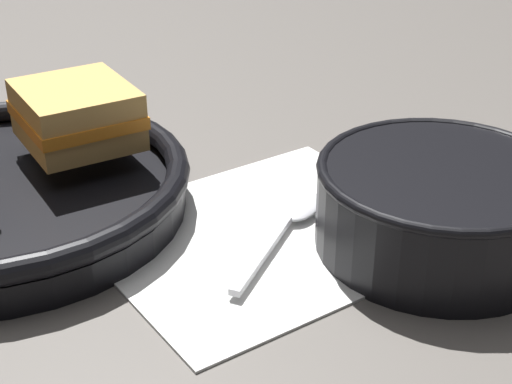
# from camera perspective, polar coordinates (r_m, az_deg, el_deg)

# --- Properties ---
(ground_plane) EXTENTS (4.00, 4.00, 0.00)m
(ground_plane) POSITION_cam_1_polar(r_m,az_deg,el_deg) (0.58, -0.58, -3.32)
(ground_plane) COLOR #56514C
(napkin) EXTENTS (0.26, 0.23, 0.00)m
(napkin) POSITION_cam_1_polar(r_m,az_deg,el_deg) (0.58, 0.65, -2.99)
(napkin) COLOR white
(napkin) RESTS_ON ground_plane
(soup_bowl) EXTENTS (0.18, 0.18, 0.07)m
(soup_bowl) POSITION_cam_1_polar(r_m,az_deg,el_deg) (0.57, 13.23, -0.70)
(soup_bowl) COLOR black
(soup_bowl) RESTS_ON ground_plane
(spoon) EXTENTS (0.14, 0.09, 0.01)m
(spoon) POSITION_cam_1_polar(r_m,az_deg,el_deg) (0.59, 2.37, -1.78)
(spoon) COLOR silver
(spoon) RESTS_ON napkin
(skillet) EXTENTS (0.29, 0.29, 0.04)m
(skillet) POSITION_cam_1_polar(r_m,az_deg,el_deg) (0.63, -17.94, 0.11)
(skillet) COLOR black
(skillet) RESTS_ON ground_plane
(sandwich_near_left) EXTENTS (0.10, 0.11, 0.05)m
(sandwich_near_left) POSITION_cam_1_polar(r_m,az_deg,el_deg) (0.64, -12.90, 5.52)
(sandwich_near_left) COLOR tan
(sandwich_near_left) RESTS_ON skillet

